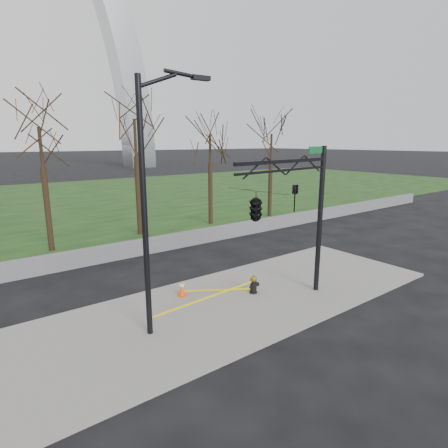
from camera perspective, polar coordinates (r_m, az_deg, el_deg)
ground at (r=14.54m, az=1.53°, el=-12.31°), size 500.00×500.00×0.00m
sidewalk at (r=14.52m, az=1.53°, el=-12.13°), size 18.00×6.00×0.10m
grass_strip at (r=41.57m, az=-25.21°, el=3.03°), size 120.00×40.00×0.06m
guardrail at (r=20.85m, az=-12.31°, el=-3.45°), size 60.00×0.30×0.90m
tree_row at (r=22.78m, az=-26.30°, el=6.21°), size 38.01×4.00×8.17m
fire_hydrant at (r=15.17m, az=4.64°, el=-9.38°), size 0.47×0.31×0.78m
traffic_cone at (r=14.96m, az=-6.60°, el=-9.91°), size 0.42×0.42×0.64m
street_light at (r=11.22m, az=-11.38°, el=5.01°), size 2.39×0.37×8.21m
traffic_signal_mast at (r=12.32m, az=7.28°, el=3.25°), size 5.06×2.53×6.00m
caution_tape at (r=14.13m, az=-1.92°, el=-10.92°), size 4.81×1.92×0.40m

